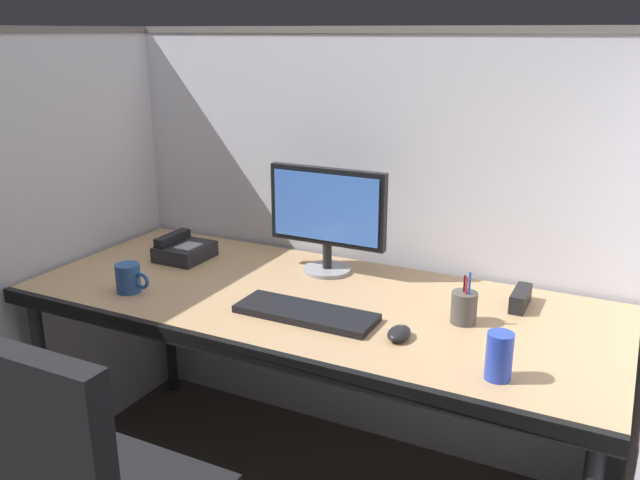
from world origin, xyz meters
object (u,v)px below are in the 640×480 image
(monitor_center, at_px, (327,213))
(pen_cup, at_px, (464,307))
(desk, at_px, (311,313))
(desk_phone, at_px, (184,250))
(computer_mouse, at_px, (399,333))
(red_stapler, at_px, (520,298))
(coffee_mug, at_px, (129,278))
(soda_can, at_px, (499,356))
(keyboard_main, at_px, (306,313))

(monitor_center, xyz_separation_m, pen_cup, (0.55, -0.21, -0.17))
(desk, relative_size, desk_phone, 10.00)
(pen_cup, bearing_deg, computer_mouse, -125.07)
(desk, xyz_separation_m, red_stapler, (0.61, 0.24, 0.08))
(pen_cup, bearing_deg, coffee_mug, -166.30)
(coffee_mug, bearing_deg, pen_cup, 13.70)
(monitor_center, xyz_separation_m, coffee_mug, (-0.49, -0.46, -0.17))
(soda_can, relative_size, red_stapler, 0.81)
(pen_cup, bearing_deg, red_stapler, 56.89)
(desk, bearing_deg, soda_can, -20.80)
(desk, relative_size, monitor_center, 4.42)
(desk_phone, bearing_deg, computer_mouse, -16.29)
(computer_mouse, distance_m, coffee_mug, 0.91)
(computer_mouse, xyz_separation_m, coffee_mug, (-0.91, -0.07, 0.03))
(soda_can, bearing_deg, monitor_center, 145.24)
(monitor_center, relative_size, pen_cup, 2.65)
(pen_cup, bearing_deg, soda_can, -60.35)
(desk_phone, distance_m, soda_can, 1.31)
(keyboard_main, bearing_deg, red_stapler, 33.04)
(monitor_center, distance_m, red_stapler, 0.70)
(computer_mouse, bearing_deg, desk_phone, 163.71)
(red_stapler, bearing_deg, coffee_mug, -159.00)
(computer_mouse, xyz_separation_m, soda_can, (0.29, -0.10, 0.04))
(desk, bearing_deg, monitor_center, 104.81)
(pen_cup, distance_m, coffee_mug, 1.07)
(desk, relative_size, soda_can, 15.57)
(desk, distance_m, coffee_mug, 0.61)
(desk, bearing_deg, computer_mouse, -22.59)
(monitor_center, distance_m, pen_cup, 0.61)
(coffee_mug, bearing_deg, desk_phone, 97.83)
(desk, height_order, monitor_center, monitor_center)
(monitor_center, relative_size, computer_mouse, 4.48)
(keyboard_main, bearing_deg, coffee_mug, -172.11)
(desk, distance_m, pen_cup, 0.49)
(monitor_center, height_order, keyboard_main, monitor_center)
(computer_mouse, bearing_deg, soda_can, -18.60)
(monitor_center, bearing_deg, soda_can, -34.76)
(monitor_center, height_order, red_stapler, monitor_center)
(coffee_mug, bearing_deg, desk, 20.80)
(keyboard_main, bearing_deg, desk, 110.57)
(computer_mouse, relative_size, red_stapler, 0.64)
(monitor_center, height_order, desk_phone, monitor_center)
(desk_phone, bearing_deg, desk, -12.45)
(desk, bearing_deg, pen_cup, 4.87)
(monitor_center, bearing_deg, computer_mouse, -43.43)
(pen_cup, bearing_deg, keyboard_main, -158.62)
(monitor_center, bearing_deg, pen_cup, -20.72)
(coffee_mug, xyz_separation_m, red_stapler, (1.17, 0.45, -0.02))
(pen_cup, xyz_separation_m, red_stapler, (0.13, 0.19, -0.02))
(monitor_center, relative_size, red_stapler, 2.87)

